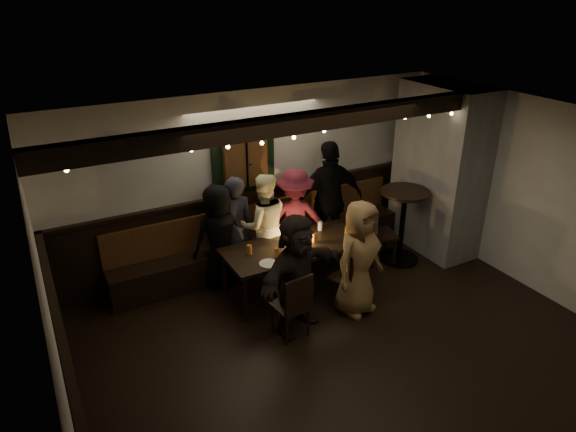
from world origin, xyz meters
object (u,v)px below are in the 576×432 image
high_top (403,217)px  chair_end (375,229)px  person_b (235,228)px  person_g (359,258)px  person_d (295,218)px  person_c (264,225)px  person_f (297,274)px  dining_table (295,249)px  chair_near_right (353,274)px  chair_near_left (294,303)px  person_a (219,236)px  person_e (330,200)px

high_top → chair_end: bearing=160.6°
person_b → person_g: 1.85m
person_d → person_g: (0.12, -1.44, 0.01)m
person_d → person_g: 1.44m
person_c → person_f: size_ratio=1.00×
dining_table → chair_near_right: bearing=-57.1°
chair_end → person_f: (-1.84, -0.88, 0.22)m
person_c → person_f: (-0.24, -1.39, -0.00)m
high_top → chair_near_right: bearing=-153.5°
chair_near_left → person_b: (-0.05, 1.64, 0.28)m
person_a → person_f: person_f is taller
person_a → person_f: size_ratio=0.97×
person_f → person_c: bearing=60.8°
chair_near_right → person_f: person_f is taller
person_c → person_b: bearing=-2.7°
person_c → chair_near_right: bearing=127.9°
chair_near_left → person_c: bearing=77.1°
chair_near_right → high_top: size_ratio=0.76×
dining_table → person_d: (0.34, 0.63, 0.12)m
person_c → chair_end: bearing=175.1°
dining_table → person_f: (-0.41, -0.76, 0.13)m
person_f → high_top: bearing=-1.3°
person_e → chair_end: bearing=139.4°
high_top → person_d: 1.63m
high_top → person_g: (-1.37, -0.78, 0.05)m
person_e → person_f: bearing=54.3°
person_d → person_e: bearing=-156.1°
chair_near_right → person_d: person_d is taller
person_a → person_d: size_ratio=0.98×
person_d → person_f: 1.58m
high_top → person_g: size_ratio=0.74×
person_c → person_d: person_c is taller
person_a → chair_end: bearing=160.6°
chair_near_left → person_c: 1.59m
person_b → person_e: person_e is taller
dining_table → high_top: high_top is taller
chair_near_left → person_e: bearing=46.5°
chair_near_left → person_g: bearing=5.9°
high_top → person_b: bearing=162.4°
person_a → person_c: size_ratio=0.96×
chair_end → person_c: size_ratio=0.63×
chair_near_right → person_c: 1.50m
chair_near_left → person_d: (0.86, 1.54, 0.27)m
person_a → dining_table: bearing=135.9°
person_c → person_g: size_ratio=1.00×
chair_end → chair_near_right: bearing=-139.8°
dining_table → high_top: 1.84m
person_a → person_e: person_e is taller
person_e → dining_table: bearing=42.5°
high_top → person_b: person_b is taller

